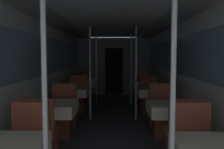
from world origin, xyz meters
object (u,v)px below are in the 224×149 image
Objects in this scene: chair_left_far_1 at (62,120)px; support_pole_left_2 at (90,74)px; chair_right_near_2 at (158,113)px; chair_right_near_1 at (182,145)px; chair_left_near_3 at (80,98)px; chair_left_near_2 at (68,113)px; chair_right_far_2 at (150,102)px; chair_left_far_2 at (77,101)px; support_pole_left_0 at (45,106)px; dining_table_left_2 at (73,93)px; support_pole_right_0 at (173,106)px; dining_table_right_1 at (171,110)px; support_pole_left_3 at (96,69)px; chair_right_near_3 at (147,98)px; dining_table_right_2 at (154,93)px; chair_left_far_3 at (86,91)px; support_pole_right_2 at (136,74)px; dining_table_left_3 at (83,84)px; support_pole_right_3 at (131,69)px; chair_right_far_1 at (163,120)px; dining_table_left_1 at (53,110)px; dining_table_right_3 at (144,84)px; chair_left_near_1 at (41,144)px; chair_right_far_3 at (142,91)px.

support_pole_left_2 reaches higher than chair_left_far_1.
chair_right_near_1 is at bearing -90.00° from chair_right_near_2.
chair_left_near_3 is (-0.39, 1.16, -0.74)m from support_pole_left_2.
chair_left_near_2 is 2.19m from chair_right_far_2.
chair_left_far_2 is 2.19m from chair_right_near_2.
chair_left_near_2 is (-0.39, 2.94, -0.74)m from support_pole_left_0.
support_pole_right_0 is (1.42, -3.56, 0.43)m from dining_table_left_2.
dining_table_right_1 is at bearing -51.48° from support_pole_left_2.
support_pole_left_3 is at bearing 100.85° from support_pole_right_0.
support_pole_left_2 is 1.00× the size of support_pole_right_0.
dining_table_right_1 is at bearing 90.00° from chair_right_near_1.
chair_right_near_2 and chair_right_near_3 have the same top height.
support_pole_left_3 is 2.32m from dining_table_right_2.
chair_left_far_3 is at bearing 90.00° from chair_left_near_3.
support_pole_left_2 is 2.88m from chair_right_near_1.
chair_left_far_3 is at bearing 120.59° from support_pole_right_2.
chair_right_near_1 is (1.81, -4.18, -0.31)m from dining_table_left_3.
support_pole_right_3 is at bearing 79.15° from support_pole_left_0.
chair_right_far_1 is 0.55m from chair_right_near_2.
chair_left_far_1 is at bearing 120.59° from support_pole_right_0.
support_pole_left_2 is (0.39, 1.78, 0.43)m from dining_table_left_1.
chair_right_near_2 is (1.81, 0.55, 0.00)m from chair_left_far_1.
chair_left_far_1 is at bearing 90.00° from chair_left_far_2.
support_pole_right_3 reaches higher than dining_table_right_2.
support_pole_left_2 is at bearing -90.00° from support_pole_left_3.
support_pole_right_0 reaches higher than chair_right_near_3.
dining_table_left_2 is 1.00× the size of dining_table_right_2.
chair_left_far_2 is 1.28× the size of dining_table_right_3.
support_pole_left_0 and support_pole_left_3 have the same top height.
dining_table_right_1 is at bearing -77.54° from support_pole_right_2.
chair_right_near_3 is 1.04m from support_pole_right_3.
dining_table_right_1 is (1.81, -0.62, 0.31)m from chair_left_far_1.
chair_left_near_1 is 4.48m from support_pole_right_3.
support_pole_left_2 reaches higher than chair_right_near_1.
chair_right_near_1 is at bearing -90.00° from dining_table_right_3.
chair_right_far_2 is at bearing 71.26° from support_pole_left_0.
support_pole_right_2 is (1.02, 3.56, 0.00)m from support_pole_left_0.
support_pole_right_3 is at bearing 59.41° from chair_left_near_2.
support_pole_right_0 is at bearing -64.29° from chair_left_near_2.
support_pole_left_3 is at bearing 90.00° from support_pole_left_0.
chair_right_far_1 is (1.81, -2.33, 0.00)m from chair_left_near_3.
dining_table_left_1 is 0.78× the size of chair_left_far_2.
support_pole_left_3 is 2.26× the size of chair_right_near_3.
support_pole_right_2 is 1.43m from chair_right_near_3.
chair_left_far_1 is at bearing -108.69° from support_pole_left_2.
chair_left_far_3 is 1.00× the size of chair_right_far_3.
chair_left_near_2 is 3.52m from chair_right_far_3.
chair_right_near_3 is at bearing -90.00° from dining_table_right_3.
dining_table_left_1 is 0.78× the size of chair_right_far_3.
chair_left_far_1 reaches higher than dining_table_left_3.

